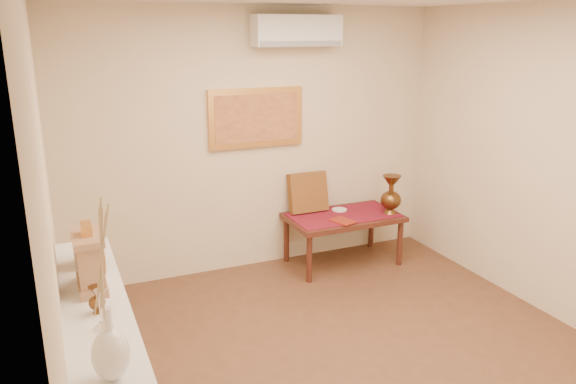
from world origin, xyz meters
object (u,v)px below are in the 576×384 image
brass_urn_tall (391,190)px  display_ledge (101,374)px  wooden_chest (86,247)px  low_table (343,221)px  mantel_clock (90,260)px  white_vase (104,288)px

brass_urn_tall → display_ledge: 3.62m
brass_urn_tall → wooden_chest: (-3.15, -1.18, 0.29)m
brass_urn_tall → low_table: (-0.49, 0.15, -0.33)m
brass_urn_tall → low_table: brass_urn_tall is taller
wooden_chest → low_table: wooden_chest is taller
brass_urn_tall → mantel_clock: (-3.15, -1.56, 0.34)m
display_ledge → low_table: display_ledge is taller
display_ledge → wooden_chest: wooden_chest is taller
white_vase → wooden_chest: size_ratio=3.61×
mantel_clock → wooden_chest: 0.38m
brass_urn_tall → wooden_chest: wooden_chest is taller
white_vase → display_ledge: size_ratio=0.44×
display_ledge → low_table: size_ratio=1.68×
display_ledge → mantel_clock: 0.69m
white_vase → mantel_clock: white_vase is taller
white_vase → mantel_clock: bearing=90.0°
white_vase → low_table: white_vase is taller
mantel_clock → wooden_chest: size_ratio=1.68×
mantel_clock → wooden_chest: bearing=89.9°
brass_urn_tall → mantel_clock: mantel_clock is taller
white_vase → low_table: bearing=45.4°
wooden_chest → low_table: bearing=26.6°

